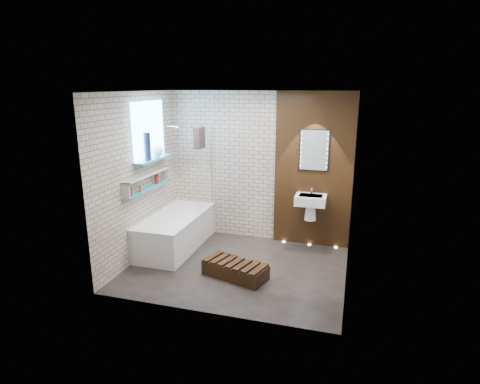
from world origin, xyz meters
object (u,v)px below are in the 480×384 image
(bath_screen, at_px, (203,170))
(led_mirror, at_px, (314,150))
(washbasin, at_px, (311,203))
(bathtub, at_px, (176,231))
(walnut_step, at_px, (235,270))

(bath_screen, relative_size, led_mirror, 2.00)
(led_mirror, bearing_deg, washbasin, -90.00)
(led_mirror, bearing_deg, bath_screen, -169.34)
(bath_screen, bearing_deg, bathtub, -128.90)
(bathtub, height_order, walnut_step, bathtub)
(bathtub, relative_size, led_mirror, 2.49)
(bathtub, xyz_separation_m, washbasin, (2.17, 0.62, 0.50))
(bathtub, distance_m, walnut_step, 1.50)
(bathtub, bearing_deg, walnut_step, -30.26)
(bathtub, height_order, led_mirror, led_mirror)
(bathtub, height_order, washbasin, washbasin)
(washbasin, distance_m, led_mirror, 0.88)
(bath_screen, height_order, walnut_step, bath_screen)
(bathtub, bearing_deg, washbasin, 16.01)
(walnut_step, bearing_deg, led_mirror, 59.87)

